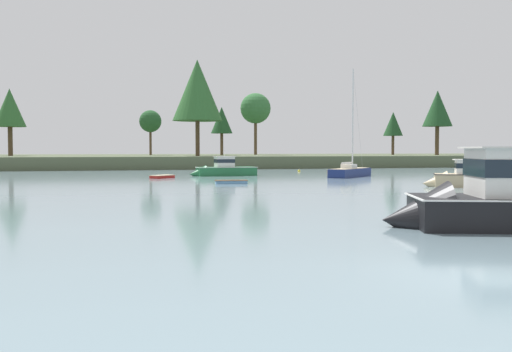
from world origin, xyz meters
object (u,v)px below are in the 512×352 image
at_px(dinghy_skyblue, 231,182).
at_px(cruiser_green, 221,172).
at_px(cruiser_black, 504,209).
at_px(cruiser_sand, 470,180).
at_px(mooring_buoy_yellow, 299,171).
at_px(sailboat_navy, 350,174).
at_px(dinghy_orange, 338,172).
at_px(dinghy_red, 162,177).

relative_size(dinghy_skyblue, cruiser_green, 0.38).
relative_size(dinghy_skyblue, cruiser_black, 0.28).
height_order(cruiser_sand, mooring_buoy_yellow, cruiser_sand).
relative_size(sailboat_navy, mooring_buoy_yellow, 29.31).
xyz_separation_m(dinghy_skyblue, cruiser_sand, (16.16, -8.30, 0.38)).
distance_m(cruiser_green, cruiser_black, 41.99).
bearing_deg(dinghy_orange, cruiser_green, -163.90).
relative_size(sailboat_navy, cruiser_black, 1.15).
distance_m(cruiser_sand, mooring_buoy_yellow, 31.49).
distance_m(dinghy_red, dinghy_orange, 22.54).
relative_size(dinghy_red, cruiser_sand, 0.36).
relative_size(dinghy_orange, mooring_buoy_yellow, 8.38).
xyz_separation_m(dinghy_red, sailboat_navy, (18.57, -1.93, 0.13)).
bearing_deg(dinghy_orange, cruiser_sand, -90.67).
bearing_deg(dinghy_skyblue, dinghy_orange, 47.74).
bearing_deg(cruiser_black, cruiser_green, 93.47).
bearing_deg(dinghy_orange, mooring_buoy_yellow, 123.22).
bearing_deg(mooring_buoy_yellow, cruiser_sand, -84.68).
height_order(cruiser_green, mooring_buoy_yellow, cruiser_green).
xyz_separation_m(cruiser_green, cruiser_black, (2.54, -41.91, 0.24)).
distance_m(dinghy_skyblue, cruiser_green, 13.94).
xyz_separation_m(cruiser_green, mooring_buoy_yellow, (11.62, 9.22, -0.37)).
xyz_separation_m(cruiser_black, cruiser_sand, (11.99, 19.77, -0.18)).
xyz_separation_m(sailboat_navy, cruiser_sand, (2.29, -16.72, 0.25)).
bearing_deg(dinghy_red, dinghy_orange, 20.16).
bearing_deg(cruiser_black, cruiser_sand, 58.76).
distance_m(sailboat_navy, cruiser_green, 13.39).
relative_size(dinghy_red, dinghy_orange, 0.81).
height_order(dinghy_skyblue, mooring_buoy_yellow, dinghy_skyblue).
height_order(dinghy_skyblue, cruiser_black, cruiser_black).
distance_m(dinghy_skyblue, dinghy_orange, 24.49).
relative_size(cruiser_green, mooring_buoy_yellow, 18.45).
xyz_separation_m(dinghy_red, mooring_buoy_yellow, (17.93, 12.70, -0.05)).
height_order(sailboat_navy, mooring_buoy_yellow, sailboat_navy).
relative_size(dinghy_red, cruiser_green, 0.37).
height_order(dinghy_skyblue, dinghy_orange, dinghy_orange).
height_order(sailboat_navy, cruiser_sand, sailboat_navy).
bearing_deg(cruiser_green, cruiser_sand, -56.71).
xyz_separation_m(dinghy_red, cruiser_green, (6.32, 3.49, 0.32)).
xyz_separation_m(dinghy_red, cruiser_sand, (20.85, -18.65, 0.38)).
bearing_deg(sailboat_navy, cruiser_green, 156.13).
distance_m(dinghy_red, sailboat_navy, 18.67).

